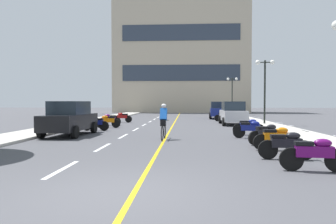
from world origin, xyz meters
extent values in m
plane|color=#47474C|center=(0.00, 21.00, 0.00)|extent=(140.00, 140.00, 0.00)
cube|color=#B7B2A8|center=(-7.20, 24.00, 0.06)|extent=(2.40, 72.00, 0.12)
cube|color=#B7B2A8|center=(7.20, 24.00, 0.06)|extent=(2.40, 72.00, 0.12)
cube|color=silver|center=(-2.00, 2.00, 0.00)|extent=(0.14, 2.20, 0.01)
cube|color=silver|center=(-2.00, 6.00, 0.00)|extent=(0.14, 2.20, 0.01)
cube|color=silver|center=(-2.00, 10.00, 0.00)|extent=(0.14, 2.20, 0.01)
cube|color=silver|center=(-2.00, 14.00, 0.00)|extent=(0.14, 2.20, 0.01)
cube|color=silver|center=(-2.00, 18.00, 0.00)|extent=(0.14, 2.20, 0.01)
cube|color=silver|center=(-2.00, 22.00, 0.00)|extent=(0.14, 2.20, 0.01)
cube|color=silver|center=(-2.00, 26.00, 0.00)|extent=(0.14, 2.20, 0.01)
cube|color=silver|center=(-2.00, 30.00, 0.00)|extent=(0.14, 2.20, 0.01)
cube|color=silver|center=(-2.00, 34.00, 0.00)|extent=(0.14, 2.20, 0.01)
cube|color=silver|center=(-2.00, 38.00, 0.00)|extent=(0.14, 2.20, 0.01)
cube|color=silver|center=(-2.00, 42.00, 0.00)|extent=(0.14, 2.20, 0.01)
cube|color=silver|center=(-2.00, 46.00, 0.00)|extent=(0.14, 2.20, 0.01)
cube|color=gold|center=(0.25, 24.00, 0.00)|extent=(0.12, 66.00, 0.01)
cube|color=#BCAD93|center=(0.36, 48.52, 10.91)|extent=(22.83, 7.03, 21.82)
cube|color=#2D3847|center=(0.36, 44.95, 6.55)|extent=(19.18, 0.10, 2.62)
cube|color=#2D3847|center=(0.36, 44.95, 13.09)|extent=(19.18, 0.10, 2.62)
cylinder|color=black|center=(7.33, 18.47, 2.55)|extent=(0.14, 0.14, 4.87)
cylinder|color=black|center=(7.33, 18.47, 4.84)|extent=(1.10, 0.08, 0.08)
sphere|color=white|center=(6.78, 18.47, 4.84)|extent=(0.36, 0.36, 0.36)
sphere|color=white|center=(7.88, 18.47, 4.84)|extent=(0.36, 0.36, 0.36)
cylinder|color=black|center=(7.35, 35.71, 2.55)|extent=(0.14, 0.14, 4.86)
cylinder|color=black|center=(7.35, 35.71, 4.83)|extent=(1.10, 0.08, 0.08)
sphere|color=white|center=(6.80, 35.71, 4.83)|extent=(0.36, 0.36, 0.36)
sphere|color=white|center=(7.90, 35.71, 4.83)|extent=(0.36, 0.36, 0.36)
cylinder|color=black|center=(-5.72, 11.60, 0.32)|extent=(0.24, 0.65, 0.64)
cylinder|color=black|center=(-4.02, 11.55, 0.32)|extent=(0.24, 0.65, 0.64)
cylinder|color=black|center=(-5.81, 8.80, 0.32)|extent=(0.24, 0.65, 0.64)
cylinder|color=black|center=(-4.11, 8.75, 0.32)|extent=(0.24, 0.65, 0.64)
cube|color=black|center=(-4.92, 10.17, 0.72)|extent=(1.83, 4.25, 0.80)
cube|color=#1E2833|center=(-4.92, 10.17, 1.47)|extent=(1.63, 2.25, 0.70)
cylinder|color=black|center=(4.08, 19.95, 0.32)|extent=(0.23, 0.64, 0.64)
cylinder|color=black|center=(5.78, 19.93, 0.32)|extent=(0.23, 0.64, 0.64)
cylinder|color=black|center=(4.05, 17.15, 0.32)|extent=(0.23, 0.64, 0.64)
cylinder|color=black|center=(5.75, 17.13, 0.32)|extent=(0.23, 0.64, 0.64)
cube|color=#B7B7BC|center=(4.92, 18.54, 0.72)|extent=(1.75, 4.22, 0.80)
cube|color=#1E2833|center=(4.92, 18.54, 1.47)|extent=(1.59, 2.22, 0.70)
cylinder|color=black|center=(3.93, 28.94, 0.32)|extent=(0.26, 0.65, 0.64)
cylinder|color=black|center=(5.63, 28.84, 0.32)|extent=(0.26, 0.65, 0.64)
cylinder|color=black|center=(3.76, 26.14, 0.32)|extent=(0.26, 0.65, 0.64)
cylinder|color=black|center=(5.46, 26.04, 0.32)|extent=(0.26, 0.65, 0.64)
cube|color=navy|center=(4.69, 27.49, 0.72)|extent=(1.94, 4.29, 0.80)
cube|color=#1E2833|center=(4.69, 27.49, 1.47)|extent=(1.69, 2.29, 0.70)
cylinder|color=black|center=(3.97, 2.16, 0.30)|extent=(0.61, 0.17, 0.60)
cube|color=#590C59|center=(4.52, 2.10, 0.52)|extent=(0.93, 0.39, 0.28)
ellipsoid|color=#590C59|center=(4.72, 2.07, 0.74)|extent=(0.47, 0.29, 0.22)
cube|color=black|center=(4.27, 2.13, 0.72)|extent=(0.47, 0.29, 0.10)
cylinder|color=black|center=(4.90, 3.74, 0.30)|extent=(0.60, 0.13, 0.60)
cylinder|color=black|center=(3.80, 3.79, 0.30)|extent=(0.60, 0.13, 0.60)
cube|color=black|center=(4.35, 3.77, 0.52)|extent=(0.91, 0.32, 0.28)
ellipsoid|color=black|center=(4.55, 3.76, 0.74)|extent=(0.45, 0.26, 0.22)
cube|color=black|center=(4.10, 3.78, 0.72)|extent=(0.45, 0.26, 0.10)
cylinder|color=silver|center=(4.90, 3.74, 0.90)|extent=(0.06, 0.60, 0.03)
cylinder|color=black|center=(5.13, 5.62, 0.30)|extent=(0.60, 0.12, 0.60)
cylinder|color=black|center=(4.03, 5.59, 0.30)|extent=(0.60, 0.12, 0.60)
cube|color=orange|center=(4.58, 5.60, 0.52)|extent=(0.91, 0.31, 0.28)
ellipsoid|color=orange|center=(4.78, 5.61, 0.74)|extent=(0.45, 0.25, 0.22)
cube|color=black|center=(4.33, 5.60, 0.72)|extent=(0.45, 0.25, 0.10)
cylinder|color=silver|center=(5.13, 5.62, 0.90)|extent=(0.05, 0.60, 0.03)
cylinder|color=black|center=(5.13, 7.24, 0.30)|extent=(0.60, 0.29, 0.60)
cylinder|color=black|center=(4.09, 6.89, 0.30)|extent=(0.60, 0.29, 0.60)
cube|color=black|center=(4.61, 7.07, 0.52)|extent=(0.94, 0.55, 0.28)
ellipsoid|color=black|center=(4.80, 7.13, 0.74)|extent=(0.49, 0.37, 0.22)
cube|color=black|center=(4.37, 6.99, 0.72)|extent=(0.49, 0.37, 0.10)
cylinder|color=silver|center=(5.13, 7.24, 0.90)|extent=(0.22, 0.58, 0.03)
cylinder|color=black|center=(4.94, 9.21, 0.30)|extent=(0.61, 0.25, 0.60)
cylinder|color=black|center=(3.87, 9.49, 0.30)|extent=(0.61, 0.25, 0.60)
cube|color=navy|center=(4.40, 9.35, 0.52)|extent=(0.94, 0.50, 0.28)
ellipsoid|color=navy|center=(4.60, 9.30, 0.74)|extent=(0.49, 0.35, 0.22)
cube|color=black|center=(4.16, 9.42, 0.72)|extent=(0.49, 0.35, 0.10)
cylinder|color=silver|center=(4.94, 9.21, 0.90)|extent=(0.19, 0.59, 0.03)
cylinder|color=black|center=(5.17, 10.90, 0.30)|extent=(0.60, 0.11, 0.60)
cylinder|color=black|center=(4.07, 10.92, 0.30)|extent=(0.60, 0.11, 0.60)
cube|color=navy|center=(4.62, 10.91, 0.52)|extent=(0.90, 0.29, 0.28)
ellipsoid|color=navy|center=(4.82, 10.91, 0.74)|extent=(0.44, 0.25, 0.22)
cube|color=black|center=(4.37, 10.91, 0.72)|extent=(0.44, 0.25, 0.10)
cylinder|color=silver|center=(5.17, 10.90, 0.90)|extent=(0.04, 0.60, 0.03)
cylinder|color=black|center=(-4.89, 12.99, 0.30)|extent=(0.61, 0.14, 0.60)
cylinder|color=black|center=(-3.79, 12.91, 0.30)|extent=(0.61, 0.14, 0.60)
cube|color=navy|center=(-4.34, 12.95, 0.52)|extent=(0.92, 0.34, 0.28)
ellipsoid|color=navy|center=(-4.54, 12.96, 0.74)|extent=(0.46, 0.27, 0.22)
cube|color=black|center=(-4.09, 12.93, 0.72)|extent=(0.46, 0.27, 0.10)
cylinder|color=silver|center=(-4.89, 12.99, 0.90)|extent=(0.07, 0.60, 0.03)
cylinder|color=black|center=(-4.66, 15.10, 0.30)|extent=(0.60, 0.12, 0.60)
cylinder|color=black|center=(-3.56, 15.14, 0.30)|extent=(0.60, 0.12, 0.60)
cube|color=orange|center=(-4.11, 15.12, 0.52)|extent=(0.91, 0.31, 0.28)
ellipsoid|color=orange|center=(-4.31, 15.11, 0.74)|extent=(0.45, 0.26, 0.22)
cube|color=black|center=(-3.86, 15.13, 0.72)|extent=(0.45, 0.26, 0.10)
cylinder|color=silver|center=(-4.66, 15.10, 0.90)|extent=(0.05, 0.60, 0.03)
cylinder|color=black|center=(-5.08, 17.28, 0.30)|extent=(0.60, 0.10, 0.60)
cylinder|color=black|center=(-3.98, 17.29, 0.30)|extent=(0.60, 0.10, 0.60)
cube|color=#590C59|center=(-4.53, 17.28, 0.52)|extent=(0.90, 0.28, 0.28)
ellipsoid|color=#590C59|center=(-4.73, 17.28, 0.74)|extent=(0.44, 0.24, 0.22)
cube|color=black|center=(-4.28, 17.28, 0.72)|extent=(0.44, 0.24, 0.10)
cylinder|color=silver|center=(-5.08, 17.28, 0.90)|extent=(0.03, 0.60, 0.03)
cylinder|color=black|center=(-4.79, 20.77, 0.30)|extent=(0.61, 0.21, 0.60)
cylinder|color=black|center=(-3.71, 20.58, 0.30)|extent=(0.61, 0.21, 0.60)
cube|color=maroon|center=(-4.25, 20.67, 0.52)|extent=(0.94, 0.44, 0.28)
ellipsoid|color=maroon|center=(-4.44, 20.71, 0.74)|extent=(0.48, 0.31, 0.22)
cube|color=black|center=(-4.00, 20.63, 0.72)|extent=(0.48, 0.31, 0.10)
cylinder|color=silver|center=(-4.79, 20.77, 0.90)|extent=(0.14, 0.60, 0.03)
cylinder|color=black|center=(5.24, 22.65, 0.30)|extent=(0.61, 0.19, 0.60)
cylinder|color=black|center=(4.15, 22.83, 0.30)|extent=(0.61, 0.19, 0.60)
cube|color=black|center=(4.70, 22.74, 0.52)|extent=(0.93, 0.42, 0.28)
ellipsoid|color=black|center=(4.89, 22.71, 0.74)|extent=(0.47, 0.31, 0.22)
cube|color=black|center=(4.45, 22.78, 0.72)|extent=(0.47, 0.31, 0.10)
cylinder|color=silver|center=(5.24, 22.65, 0.90)|extent=(0.12, 0.60, 0.03)
torus|color=black|center=(0.21, 9.25, 0.34)|extent=(0.07, 0.72, 0.72)
torus|color=black|center=(0.17, 8.20, 0.34)|extent=(0.07, 0.72, 0.72)
cylinder|color=black|center=(0.19, 8.70, 0.64)|extent=(0.08, 0.95, 0.04)
cube|color=black|center=(0.18, 8.55, 0.86)|extent=(0.11, 0.20, 0.06)
cylinder|color=black|center=(0.21, 9.15, 0.89)|extent=(0.42, 0.05, 0.03)
cube|color=black|center=(0.18, 8.60, 0.79)|extent=(0.26, 0.37, 0.28)
cube|color=blue|center=(0.19, 8.75, 1.19)|extent=(0.34, 0.47, 0.61)
sphere|color=beige|center=(0.20, 8.88, 1.54)|extent=(0.20, 0.20, 0.20)
ellipsoid|color=white|center=(0.20, 8.88, 1.61)|extent=(0.24, 0.26, 0.16)
camera|label=1|loc=(1.27, -5.97, 1.78)|focal=33.28mm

